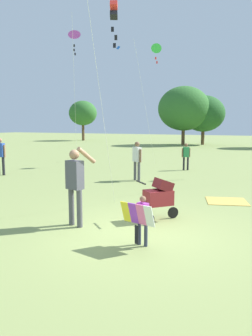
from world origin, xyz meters
The scene contains 12 objects.
ground_plane centered at (0.00, 0.00, 0.00)m, with size 120.00×120.00×0.00m, color #849351.
treeline_distant centered at (-4.34, 29.31, 3.64)m, with size 42.22×7.75×6.27m.
child_with_butterfly_kite centered at (0.36, -0.72, 0.59)m, with size 0.71×0.41×0.97m.
person_adult_flyer centered at (-1.48, -0.19, 1.06)m, with size 0.65×0.53×1.83m.
stroller centered at (0.10, 1.04, 0.61)m, with size 0.96×0.99×1.03m.
kite_adult_black centered at (-1.70, 2.22, 5.35)m, with size 0.63×2.45×5.69m.
kite_green_novelty centered at (-7.55, 9.14, 6.96)m, with size 2.70×4.00×7.24m.
kite_blue_high centered at (-3.73, 11.43, 6.35)m, with size 0.65×3.35×6.70m.
person_red_shirt centered at (-8.69, 4.66, 0.99)m, with size 0.54×0.28×1.69m.
person_couple_left centered at (-1.46, 9.72, 0.80)m, with size 0.39×0.30×1.35m.
person_kid_running centered at (-2.53, 5.93, 0.94)m, with size 0.46×0.35×1.60m.
picnic_blanket centered at (1.34, 3.70, 0.01)m, with size 1.18×1.05×0.02m, color gold.
Camera 1 is at (2.60, -6.29, 2.33)m, focal length 34.88 mm.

